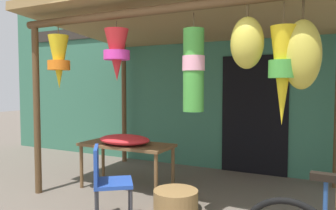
{
  "coord_description": "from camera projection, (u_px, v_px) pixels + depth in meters",
  "views": [
    {
      "loc": [
        1.79,
        -2.99,
        1.49
      ],
      "look_at": [
        -0.31,
        1.21,
        1.21
      ],
      "focal_mm": 34.54,
      "sensor_mm": 36.0,
      "label": 1
    }
  ],
  "objects": [
    {
      "name": "market_stall_canopy",
      "position": [
        191.0,
        28.0,
        4.28
      ],
      "size": [
        4.21,
        2.61,
        2.61
      ],
      "color": "brown",
      "rests_on": "ground_plane"
    },
    {
      "name": "flower_heap_on_table",
      "position": [
        125.0,
        140.0,
        4.55
      ],
      "size": [
        0.77,
        0.54,
        0.14
      ],
      "color": "red",
      "rests_on": "display_table"
    },
    {
      "name": "display_table",
      "position": [
        127.0,
        149.0,
        4.64
      ],
      "size": [
        1.34,
        0.6,
        0.66
      ],
      "color": "brown",
      "rests_on": "ground_plane"
    },
    {
      "name": "folding_chair",
      "position": [
        106.0,
        178.0,
        3.48
      ],
      "size": [
        0.56,
        0.56,
        0.84
      ],
      "color": "#2347A8",
      "rests_on": "ground_plane"
    },
    {
      "name": "wicker_basket_by_table",
      "position": [
        176.0,
        200.0,
        3.88
      ],
      "size": [
        0.54,
        0.54,
        0.24
      ],
      "primitive_type": "cylinder",
      "color": "olive",
      "rests_on": "ground_plane"
    },
    {
      "name": "shop_facade",
      "position": [
        219.0,
        51.0,
        5.79
      ],
      "size": [
        10.17,
        0.29,
        4.24
      ],
      "color": "#387056",
      "rests_on": "ground_plane"
    }
  ]
}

